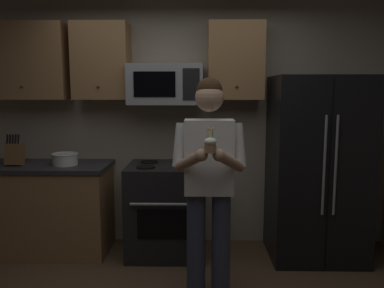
{
  "coord_description": "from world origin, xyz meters",
  "views": [
    {
      "loc": [
        0.19,
        -2.49,
        1.67
      ],
      "look_at": [
        0.13,
        0.52,
        1.25
      ],
      "focal_mm": 36.62,
      "sensor_mm": 36.0,
      "label": 1
    }
  ],
  "objects_px": {
    "refrigerator": "(317,168)",
    "knife_block": "(15,154)",
    "microwave": "(166,84)",
    "bowl_large_white": "(65,159)",
    "cupcake": "(210,145)",
    "person": "(209,177)",
    "oven_range": "(166,209)"
  },
  "relations": [
    {
      "from": "refrigerator",
      "to": "knife_block",
      "type": "xyz_separation_m",
      "value": [
        -3.0,
        0.01,
        0.14
      ]
    },
    {
      "from": "refrigerator",
      "to": "knife_block",
      "type": "distance_m",
      "value": 3.01
    },
    {
      "from": "refrigerator",
      "to": "microwave",
      "type": "bearing_deg",
      "value": 173.97
    },
    {
      "from": "microwave",
      "to": "refrigerator",
      "type": "height_order",
      "value": "microwave"
    },
    {
      "from": "bowl_large_white",
      "to": "cupcake",
      "type": "bearing_deg",
      "value": -39.35
    },
    {
      "from": "refrigerator",
      "to": "person",
      "type": "height_order",
      "value": "refrigerator"
    },
    {
      "from": "microwave",
      "to": "knife_block",
      "type": "xyz_separation_m",
      "value": [
        -1.5,
        -0.15,
        -0.68
      ]
    },
    {
      "from": "oven_range",
      "to": "knife_block",
      "type": "bearing_deg",
      "value": -178.87
    },
    {
      "from": "knife_block",
      "to": "person",
      "type": "xyz_separation_m",
      "value": [
        1.92,
        -0.82,
        -0.04
      ]
    },
    {
      "from": "oven_range",
      "to": "knife_block",
      "type": "distance_m",
      "value": 1.61
    },
    {
      "from": "oven_range",
      "to": "bowl_large_white",
      "type": "xyz_separation_m",
      "value": [
        -1.01,
        -0.02,
        0.52
      ]
    },
    {
      "from": "person",
      "to": "cupcake",
      "type": "distance_m",
      "value": 0.44
    },
    {
      "from": "knife_block",
      "to": "bowl_large_white",
      "type": "height_order",
      "value": "knife_block"
    },
    {
      "from": "bowl_large_white",
      "to": "cupcake",
      "type": "height_order",
      "value": "cupcake"
    },
    {
      "from": "oven_range",
      "to": "microwave",
      "type": "distance_m",
      "value": 1.26
    },
    {
      "from": "knife_block",
      "to": "cupcake",
      "type": "distance_m",
      "value": 2.25
    },
    {
      "from": "knife_block",
      "to": "person",
      "type": "bearing_deg",
      "value": -23.19
    },
    {
      "from": "refrigerator",
      "to": "bowl_large_white",
      "type": "xyz_separation_m",
      "value": [
        -2.51,
        0.02,
        0.08
      ]
    },
    {
      "from": "oven_range",
      "to": "cupcake",
      "type": "height_order",
      "value": "cupcake"
    },
    {
      "from": "microwave",
      "to": "bowl_large_white",
      "type": "xyz_separation_m",
      "value": [
        -1.01,
        -0.14,
        -0.74
      ]
    },
    {
      "from": "person",
      "to": "knife_block",
      "type": "bearing_deg",
      "value": 156.81
    },
    {
      "from": "knife_block",
      "to": "cupcake",
      "type": "bearing_deg",
      "value": -30.95
    },
    {
      "from": "refrigerator",
      "to": "cupcake",
      "type": "height_order",
      "value": "refrigerator"
    },
    {
      "from": "microwave",
      "to": "knife_block",
      "type": "distance_m",
      "value": 1.66
    },
    {
      "from": "oven_range",
      "to": "cupcake",
      "type": "bearing_deg",
      "value": -70.62
    },
    {
      "from": "refrigerator",
      "to": "cupcake",
      "type": "bearing_deg",
      "value": -133.54
    },
    {
      "from": "person",
      "to": "oven_range",
      "type": "bearing_deg",
      "value": 115.99
    },
    {
      "from": "refrigerator",
      "to": "person",
      "type": "distance_m",
      "value": 1.36
    },
    {
      "from": "knife_block",
      "to": "bowl_large_white",
      "type": "distance_m",
      "value": 0.5
    },
    {
      "from": "cupcake",
      "to": "person",
      "type": "bearing_deg",
      "value": 90.0
    },
    {
      "from": "oven_range",
      "to": "cupcake",
      "type": "relative_size",
      "value": 5.36
    },
    {
      "from": "person",
      "to": "cupcake",
      "type": "relative_size",
      "value": 10.13
    }
  ]
}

